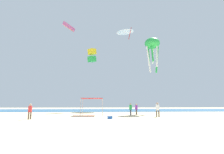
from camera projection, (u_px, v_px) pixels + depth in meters
ground at (121, 119)px, 19.55m from camera, size 110.00×110.00×0.10m
ocean_strip at (110, 110)px, 44.32m from camera, size 110.00×19.81×0.03m
canopy_tent at (92, 99)px, 24.68m from camera, size 3.08×2.85×2.45m
person_near_tent at (158, 108)px, 21.77m from camera, size 0.44×0.44×1.84m
person_leftmost at (131, 108)px, 24.85m from camera, size 0.41×0.46×1.74m
person_central at (136, 108)px, 26.17m from camera, size 0.40×0.42×1.67m
person_rightmost at (30, 110)px, 18.22m from camera, size 0.40×0.42×1.67m
cooler_box at (110, 117)px, 18.70m from camera, size 0.57×0.37×0.35m
kite_delta_white at (125, 31)px, 47.95m from camera, size 6.68×6.65×4.13m
kite_box_yellow at (92, 55)px, 38.18m from camera, size 2.11×2.10×3.15m
kite_octopus_green at (152, 45)px, 32.05m from camera, size 3.65×3.65×6.68m
kite_parafoil_pink at (69, 27)px, 45.67m from camera, size 3.06×2.52×2.28m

